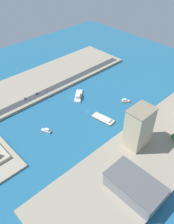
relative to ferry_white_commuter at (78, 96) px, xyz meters
The scene contains 13 objects.
ground_plane 27.89m from the ferry_white_commuter, 158.58° to the left, with size 440.00×440.00×0.00m, color #23668E.
quay_west 111.28m from the ferry_white_commuter, behind, with size 70.00×240.00×3.10m, color #9E937F.
quay_east 59.91m from the ferry_white_commuter, ahead, with size 70.00×240.00×3.10m, color #9E937F.
road_strip 34.84m from the ferry_white_commuter, 16.96° to the left, with size 9.44×228.00×0.15m, color #38383D.
ferry_white_commuter is the anchor object (origin of this frame).
yacht_sleek_gray 67.24m from the ferry_white_commuter, 109.39° to the left, with size 11.78×7.66×4.16m.
water_taxi_orange 56.16m from the ferry_white_commuter, 143.02° to the right, with size 9.33×9.37×4.04m.
barge_flat_brown 49.63m from the ferry_white_commuter, behind, with size 27.02×13.14×2.74m.
office_block_beige 98.71m from the ferry_white_commuter, behind, with size 17.53×23.32×40.11m.
warehouse_low_gray 137.10m from the ferry_white_commuter, 156.11° to the left, with size 43.95×25.37×13.11m.
sedan_silver 62.89m from the ferry_white_commuter, 54.66° to the left, with size 2.05×4.87×1.65m.
hatchback_blue 50.14m from the ferry_white_commuter, 44.53° to the left, with size 1.86×4.42×1.63m.
traffic_light_waterfront 37.73m from the ferry_white_commuter, 43.70° to the left, with size 0.36×0.36×6.50m.
Camera 1 is at (-147.60, 140.31, 163.14)m, focal length 37.43 mm.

